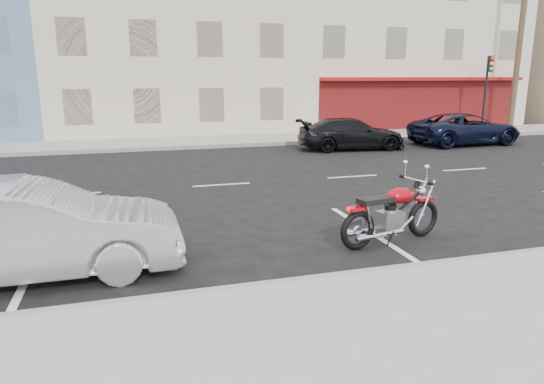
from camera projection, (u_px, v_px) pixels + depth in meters
The scene contains 13 objects.
ground at pixel (289, 181), 14.07m from camera, with size 120.00×120.00×0.00m, color black.
sidewalk_far at pixel (115, 145), 20.78m from camera, with size 80.00×3.40×0.15m, color gray.
curb_near at pixel (90, 309), 6.14m from camera, with size 80.00×0.12×0.16m, color gray.
curb_far at pixel (114, 150), 19.20m from camera, with size 80.00×0.12×0.16m, color gray.
bldg_cream at pixel (166, 25), 27.37m from camera, with size 12.00×12.00×11.50m, color #C2B4A1.
bldg_corner at pixel (373, 23), 30.83m from camera, with size 14.00×12.00×12.50m, color beige.
utility_pole at pixel (520, 41), 25.24m from camera, with size 1.80×0.30×9.00m.
traffic_light at pixel (487, 84), 24.95m from camera, with size 0.26×0.30×3.80m.
fire_hydrant at pixel (457, 124), 25.17m from camera, with size 0.20×0.20×0.72m.
motorcycle at pixel (425, 210), 9.10m from camera, with size 2.23×0.86×1.13m.
sedan_silver at pixel (29, 231), 7.16m from camera, with size 1.54×4.43×1.46m, color #96989D.
suv_far at pixel (465, 129), 21.32m from camera, with size 2.27×4.92×1.37m, color black.
car_far at pixel (351, 134), 19.88m from camera, with size 1.79×4.41×1.28m, color black.
Camera 1 is at (-4.38, -13.05, 2.97)m, focal length 32.00 mm.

